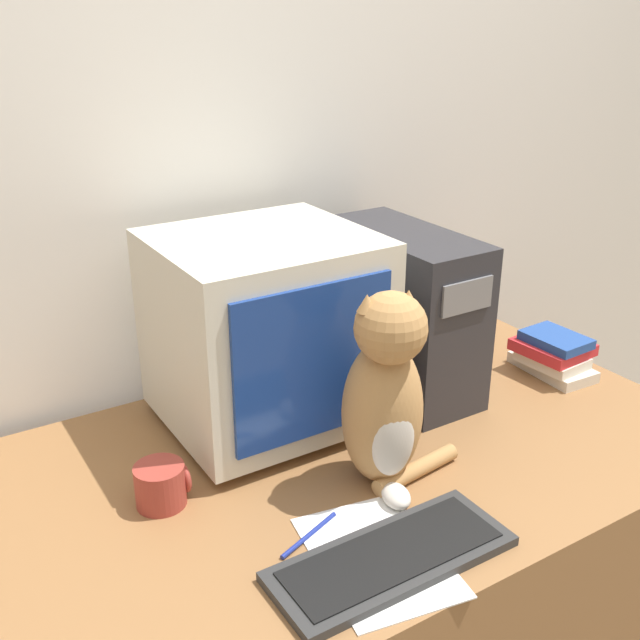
{
  "coord_description": "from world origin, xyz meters",
  "views": [
    {
      "loc": [
        -0.77,
        -0.66,
        1.62
      ],
      "look_at": [
        -0.05,
        0.5,
        1.04
      ],
      "focal_mm": 42.0,
      "sensor_mm": 36.0,
      "label": 1
    }
  ],
  "objects_px": {
    "cat": "(386,397)",
    "mug": "(161,485)",
    "computer_tower": "(402,311)",
    "keyboard": "(392,558)",
    "crt_monitor": "(266,330)",
    "pen": "(309,535)",
    "book_stack": "(553,354)"
  },
  "relations": [
    {
      "from": "cat",
      "to": "pen",
      "type": "distance_m",
      "value": 0.29
    },
    {
      "from": "keyboard",
      "to": "pen",
      "type": "distance_m",
      "value": 0.16
    },
    {
      "from": "computer_tower",
      "to": "keyboard",
      "type": "relative_size",
      "value": 1.01
    },
    {
      "from": "book_stack",
      "to": "pen",
      "type": "distance_m",
      "value": 0.89
    },
    {
      "from": "keyboard",
      "to": "crt_monitor",
      "type": "bearing_deg",
      "value": 84.9
    },
    {
      "from": "keyboard",
      "to": "pen",
      "type": "bearing_deg",
      "value": 122.76
    },
    {
      "from": "computer_tower",
      "to": "pen",
      "type": "height_order",
      "value": "computer_tower"
    },
    {
      "from": "crt_monitor",
      "to": "keyboard",
      "type": "xyz_separation_m",
      "value": [
        -0.05,
        -0.53,
        -0.21
      ]
    },
    {
      "from": "crt_monitor",
      "to": "computer_tower",
      "type": "height_order",
      "value": "crt_monitor"
    },
    {
      "from": "book_stack",
      "to": "pen",
      "type": "bearing_deg",
      "value": -165.5
    },
    {
      "from": "book_stack",
      "to": "pen",
      "type": "relative_size",
      "value": 1.5
    },
    {
      "from": "crt_monitor",
      "to": "mug",
      "type": "bearing_deg",
      "value": -152.49
    },
    {
      "from": "book_stack",
      "to": "computer_tower",
      "type": "bearing_deg",
      "value": 156.89
    },
    {
      "from": "computer_tower",
      "to": "book_stack",
      "type": "relative_size",
      "value": 2.02
    },
    {
      "from": "cat",
      "to": "mug",
      "type": "height_order",
      "value": "cat"
    },
    {
      "from": "mug",
      "to": "keyboard",
      "type": "bearing_deg",
      "value": -53.47
    },
    {
      "from": "crt_monitor",
      "to": "mug",
      "type": "distance_m",
      "value": 0.4
    },
    {
      "from": "cat",
      "to": "mug",
      "type": "distance_m",
      "value": 0.45
    },
    {
      "from": "keyboard",
      "to": "book_stack",
      "type": "height_order",
      "value": "book_stack"
    },
    {
      "from": "keyboard",
      "to": "book_stack",
      "type": "bearing_deg",
      "value": 24.44
    },
    {
      "from": "computer_tower",
      "to": "book_stack",
      "type": "bearing_deg",
      "value": -23.11
    },
    {
      "from": "crt_monitor",
      "to": "book_stack",
      "type": "relative_size",
      "value": 2.05
    },
    {
      "from": "computer_tower",
      "to": "mug",
      "type": "bearing_deg",
      "value": -167.57
    },
    {
      "from": "cat",
      "to": "book_stack",
      "type": "xyz_separation_m",
      "value": [
        0.65,
        0.16,
        -0.14
      ]
    },
    {
      "from": "cat",
      "to": "pen",
      "type": "bearing_deg",
      "value": -146.55
    },
    {
      "from": "cat",
      "to": "mug",
      "type": "relative_size",
      "value": 4.02
    },
    {
      "from": "crt_monitor",
      "to": "keyboard",
      "type": "height_order",
      "value": "crt_monitor"
    },
    {
      "from": "book_stack",
      "to": "cat",
      "type": "bearing_deg",
      "value": -166.58
    },
    {
      "from": "keyboard",
      "to": "computer_tower",
      "type": "bearing_deg",
      "value": 51.39
    },
    {
      "from": "computer_tower",
      "to": "cat",
      "type": "distance_m",
      "value": 0.42
    },
    {
      "from": "computer_tower",
      "to": "mug",
      "type": "relative_size",
      "value": 4.28
    },
    {
      "from": "crt_monitor",
      "to": "mug",
      "type": "xyz_separation_m",
      "value": [
        -0.32,
        -0.16,
        -0.18
      ]
    }
  ]
}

